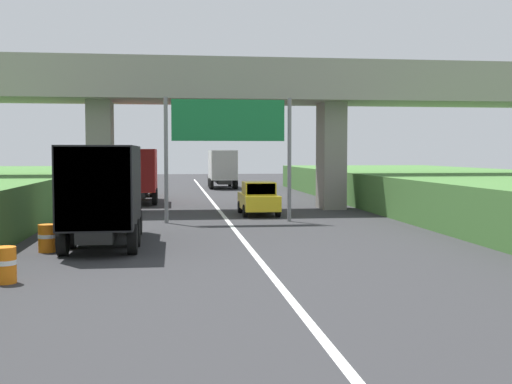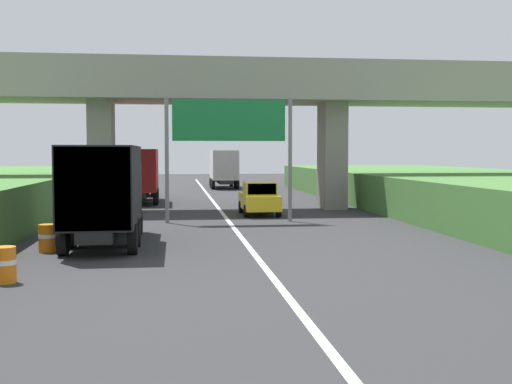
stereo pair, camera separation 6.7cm
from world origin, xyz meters
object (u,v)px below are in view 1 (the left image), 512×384
Objects in this scene: truck_black at (105,190)px; construction_barrel_2 at (5,265)px; overhead_highway_sign at (228,129)px; construction_barrel_3 at (47,238)px; car_yellow at (258,198)px; truck_red at (138,173)px; construction_barrel_4 at (74,222)px; car_orange at (141,184)px; construction_barrel_5 at (90,211)px; truck_white at (222,167)px.

truck_black is 8.11× the size of construction_barrel_2.
construction_barrel_3 is at bearing -128.26° from overhead_highway_sign.
truck_black reaches higher than car_yellow.
construction_barrel_4 is at bearing -96.26° from truck_red.
car_orange is 22.73m from construction_barrel_4.
overhead_highway_sign is 13.65m from truck_red.
overhead_highway_sign is 6.53× the size of construction_barrel_3.
overhead_highway_sign is 0.81× the size of truck_red.
overhead_highway_sign is at bearing 51.74° from construction_barrel_3.
car_orange is 4.56× the size of construction_barrel_3.
car_yellow reaches higher than construction_barrel_4.
overhead_highway_sign is 15.47m from construction_barrel_2.
truck_black is 8.11× the size of construction_barrel_5.
car_yellow is 14.42m from construction_barrel_3.
construction_barrel_2 is (-1.77, -6.50, -1.47)m from truck_black.
car_orange is 32.85m from construction_barrel_2.
truck_black reaches higher than construction_barrel_2.
construction_barrel_2 and construction_barrel_3 have the same top height.
car_orange is at bearing 85.07° from construction_barrel_5.
truck_black reaches higher than car_orange.
truck_black is at bearing -66.24° from construction_barrel_4.
overhead_highway_sign is 8.80m from truck_black.
car_yellow is 8.46m from construction_barrel_5.
construction_barrel_5 is (-8.31, -1.56, -0.40)m from car_yellow.
construction_barrel_4 is 5.07m from construction_barrel_5.
construction_barrel_3 is (-1.63, -27.74, -0.40)m from car_orange.
truck_black is (-4.89, -6.93, -2.36)m from overhead_highway_sign.
truck_white is 26.17m from car_yellow.
car_orange is at bearing 112.94° from car_yellow.
truck_white is 8.11× the size of construction_barrel_3.
overhead_highway_sign is 6.53× the size of construction_barrel_2.
car_orange is 17.42m from car_yellow.
construction_barrel_2 is at bearing -90.71° from construction_barrel_5.
construction_barrel_5 is (-1.72, -10.80, -1.47)m from truck_red.
overhead_highway_sign is 11.31m from construction_barrel_3.
overhead_highway_sign is 0.81× the size of truck_white.
car_yellow reaches higher than construction_barrel_5.
truck_red is at bearing 83.74° from construction_barrel_4.
truck_white is 28.98m from construction_barrel_5.
truck_black reaches higher than construction_barrel_3.
truck_black is at bearing 74.75° from construction_barrel_2.
overhead_highway_sign is 1.43× the size of car_yellow.
truck_red is at bearing 89.59° from truck_black.
overhead_highway_sign is 0.81× the size of truck_black.
construction_barrel_4 is (0.17, 10.13, 0.00)m from construction_barrel_2.
construction_barrel_4 is (-1.53, -22.67, -0.40)m from car_orange.
truck_black is 2.67m from construction_barrel_3.
truck_black is at bearing -79.69° from construction_barrel_5.
car_yellow is 4.56× the size of construction_barrel_5.
construction_barrel_2 is at bearing -94.21° from truck_red.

